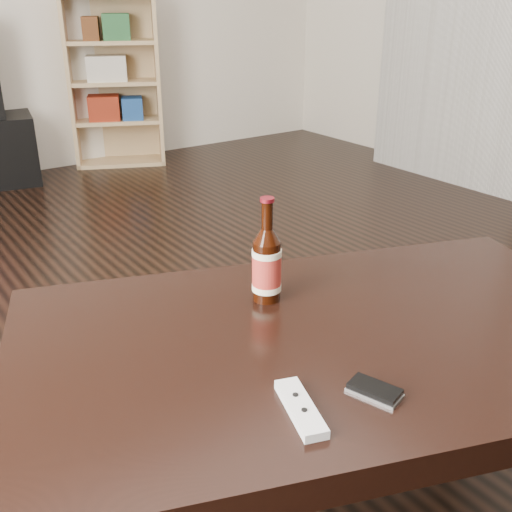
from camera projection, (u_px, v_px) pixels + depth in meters
floor at (295, 374)px, 1.98m from camera, size 5.00×6.00×0.01m
bookshelf at (113, 78)px, 4.22m from camera, size 0.69×0.52×1.16m
coffee_table at (326, 359)px, 1.29m from camera, size 1.51×1.18×0.50m
beer_bottle at (267, 265)px, 1.37m from camera, size 0.08×0.08×0.25m
phone at (375, 391)px, 1.07m from camera, size 0.08×0.10×0.02m
remote at (301, 408)px, 1.02m from camera, size 0.09×0.16×0.02m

